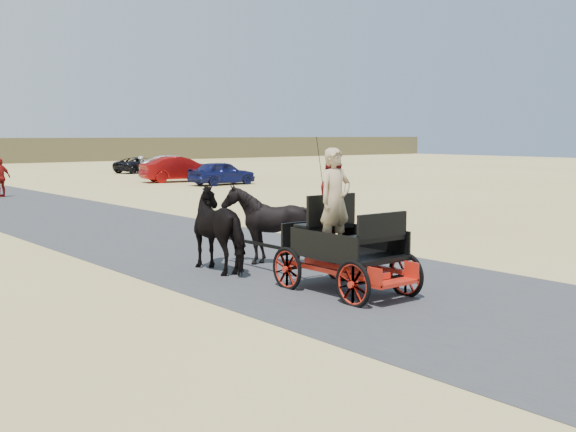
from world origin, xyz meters
TOP-DOWN VIEW (x-y plane):
  - ground at (0.00, 0.00)m, footprint 140.00×140.00m
  - road at (0.00, 0.00)m, footprint 6.00×140.00m
  - carriage at (-0.69, -1.73)m, footprint 1.30×2.40m
  - horse_left at (-1.24, 1.27)m, footprint 0.91×2.01m
  - horse_right at (-0.14, 1.27)m, footprint 1.37×1.54m
  - driver_man at (-0.89, -1.68)m, footprint 0.66×0.43m
  - passenger_woman at (-0.39, -1.13)m, footprint 0.77×0.60m
  - pedestrian at (0.59, 21.75)m, footprint 1.09×0.79m
  - car_a at (12.50, 22.29)m, footprint 3.88×1.70m
  - car_b at (11.96, 25.93)m, footprint 4.67×2.27m
  - car_c at (14.59, 31.07)m, footprint 5.08×4.02m
  - car_d at (14.78, 36.32)m, footprint 4.38×2.81m

SIDE VIEW (x-z plane):
  - ground at x=0.00m, z-range 0.00..0.00m
  - road at x=0.00m, z-range 0.00..0.01m
  - carriage at x=-0.69m, z-range 0.00..0.72m
  - car_d at x=14.78m, z-range 0.00..1.12m
  - car_a at x=12.50m, z-range 0.00..1.30m
  - car_c at x=14.59m, z-range 0.00..1.38m
  - car_b at x=11.96m, z-range 0.00..1.47m
  - horse_left at x=-1.24m, z-range 0.00..1.70m
  - horse_right at x=-0.14m, z-range 0.00..1.70m
  - pedestrian at x=0.59m, z-range 0.00..1.73m
  - passenger_woman at x=-0.39m, z-range 0.72..2.30m
  - driver_man at x=-0.89m, z-range 0.72..2.52m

